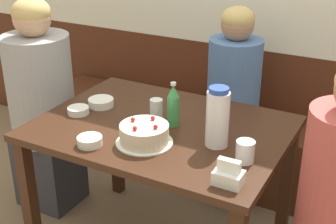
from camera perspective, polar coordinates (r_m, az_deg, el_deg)
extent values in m
cube|color=#4C2314|center=(3.23, 8.31, 0.44)|extent=(4.80, 0.04, 0.88)
cube|color=#472314|center=(3.14, 6.66, -4.40)|extent=(2.58, 0.38, 0.47)
cube|color=#381E11|center=(2.23, -0.79, -2.01)|extent=(1.17, 0.86, 0.03)
cube|color=#381E11|center=(2.45, -16.46, -10.78)|extent=(0.06, 0.06, 0.73)
cube|color=#381E11|center=(2.95, -6.30, -3.53)|extent=(0.06, 0.06, 0.73)
cube|color=#381E11|center=(2.57, 14.18, -8.79)|extent=(0.06, 0.06, 0.73)
cylinder|color=white|center=(2.06, -2.89, -3.70)|extent=(0.25, 0.25, 0.01)
cylinder|color=beige|center=(2.04, -2.91, -2.63)|extent=(0.22, 0.22, 0.08)
sphere|color=red|center=(2.07, -1.86, -0.74)|extent=(0.02, 0.02, 0.02)
sphere|color=red|center=(2.06, -4.31, -0.90)|extent=(0.02, 0.02, 0.02)
sphere|color=red|center=(1.98, -4.07, -1.99)|extent=(0.02, 0.02, 0.02)
sphere|color=red|center=(1.99, -1.53, -1.82)|extent=(0.02, 0.02, 0.02)
cylinder|color=white|center=(2.00, 6.05, -0.89)|extent=(0.10, 0.10, 0.25)
cylinder|color=#28479E|center=(1.95, 6.23, 2.69)|extent=(0.09, 0.09, 0.02)
cylinder|color=#388E4C|center=(2.19, 0.64, 0.12)|extent=(0.06, 0.06, 0.15)
cone|color=#388E4C|center=(2.15, 0.65, 2.57)|extent=(0.06, 0.06, 0.06)
cylinder|color=silver|center=(2.14, 0.66, 3.45)|extent=(0.03, 0.03, 0.01)
cube|color=white|center=(1.78, 7.37, -7.96)|extent=(0.11, 0.08, 0.05)
cube|color=white|center=(1.75, 7.47, -6.52)|extent=(0.09, 0.03, 0.05)
cylinder|color=white|center=(2.44, -8.17, 1.16)|extent=(0.13, 0.13, 0.04)
cylinder|color=white|center=(2.06, -9.52, -3.50)|extent=(0.11, 0.11, 0.04)
cylinder|color=white|center=(2.38, -10.89, 0.19)|extent=(0.11, 0.11, 0.03)
cylinder|color=silver|center=(2.27, -1.44, 0.39)|extent=(0.06, 0.06, 0.10)
cylinder|color=silver|center=(1.93, 9.38, -4.77)|extent=(0.08, 0.08, 0.09)
cube|color=#33333D|center=(3.00, 7.44, -6.14)|extent=(0.30, 0.34, 0.45)
cylinder|color=#4C70AD|center=(2.77, 8.01, 3.03)|extent=(0.31, 0.31, 0.58)
sphere|color=#A87A5B|center=(2.66, 8.48, 10.50)|extent=(0.19, 0.19, 0.19)
ellipsoid|color=tan|center=(2.65, 8.53, 11.18)|extent=(0.19, 0.19, 0.14)
cube|color=#33333D|center=(3.00, -14.18, -6.71)|extent=(0.34, 0.30, 0.45)
cylinder|color=#99999E|center=(2.77, -15.30, 2.80)|extent=(0.38, 0.38, 0.62)
sphere|color=tan|center=(2.65, -16.27, 10.87)|extent=(0.20, 0.20, 0.20)
ellipsoid|color=tan|center=(2.64, -16.36, 11.62)|extent=(0.21, 0.21, 0.15)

